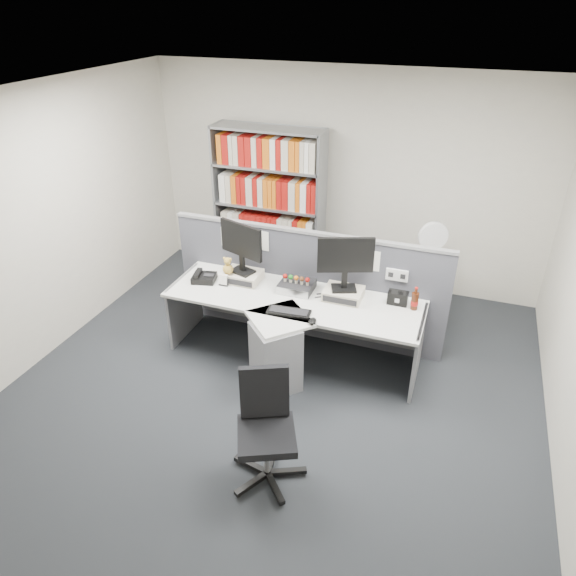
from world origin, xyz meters
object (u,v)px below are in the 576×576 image
at_px(keyboard, 289,312).
at_px(desk_phone, 204,277).
at_px(speaker, 398,298).
at_px(desk_fan, 433,239).
at_px(shelving_unit, 269,208).
at_px(office_chair, 266,425).
at_px(desktop_pc, 297,286).
at_px(filing_cabinet, 425,294).
at_px(mouse, 312,321).
at_px(monitor_right, 345,259).
at_px(cola_bottle, 415,301).
at_px(monitor_left, 241,244).
at_px(desk, 286,331).
at_px(desk_calendar, 224,281).

height_order(keyboard, desk_phone, desk_phone).
distance_m(speaker, desk_fan, 1.00).
distance_m(shelving_unit, office_chair, 3.42).
bearing_deg(desk_phone, desk_fan, 27.70).
bearing_deg(desktop_pc, filing_cabinet, 39.93).
xyz_separation_m(keyboard, mouse, (0.26, -0.09, 0.01)).
bearing_deg(monitor_right, cola_bottle, 2.28).
xyz_separation_m(monitor_left, desk_phone, (-0.39, -0.15, -0.39)).
distance_m(monitor_left, shelving_unit, 1.50).
height_order(mouse, cola_bottle, cola_bottle).
bearing_deg(mouse, desk, 153.37).
height_order(speaker, filing_cabinet, speaker).
relative_size(mouse, desk_calendar, 0.95).
relative_size(monitor_left, speaker, 2.77).
xyz_separation_m(monitor_right, cola_bottle, (0.70, 0.03, -0.34)).
relative_size(keyboard, desk_fan, 0.78).
height_order(monitor_right, shelving_unit, shelving_unit).
xyz_separation_m(desktop_pc, desk_calendar, (-0.75, -0.15, 0.01)).
bearing_deg(cola_bottle, speaker, 164.68).
distance_m(speaker, shelving_unit, 2.37).
bearing_deg(monitor_left, desktop_pc, -0.59).
bearing_deg(desk, keyboard, -52.03).
bearing_deg(monitor_right, filing_cabinet, 54.35).
bearing_deg(mouse, monitor_right, 74.11).
bearing_deg(desk_fan, desk_calendar, -149.28).
distance_m(keyboard, mouse, 0.28).
distance_m(monitor_right, desk_fan, 1.25).
xyz_separation_m(keyboard, desk_calendar, (-0.83, 0.29, 0.04)).
bearing_deg(filing_cabinet, monitor_right, -125.65).
distance_m(monitor_right, desktop_pc, 0.63).
height_order(keyboard, cola_bottle, cola_bottle).
height_order(mouse, desk_fan, desk_fan).
distance_m(desk_phone, desk_calendar, 0.24).
distance_m(desk, keyboard, 0.29).
bearing_deg(desk_phone, filing_cabinet, 27.70).
bearing_deg(cola_bottle, keyboard, -156.72).
distance_m(monitor_right, speaker, 0.65).
distance_m(desk_calendar, filing_cabinet, 2.34).
relative_size(desk_calendar, shelving_unit, 0.06).
xyz_separation_m(desk_calendar, desk_fan, (1.97, 1.17, 0.27)).
bearing_deg(monitor_right, office_chair, -95.50).
distance_m(desk, filing_cabinet, 1.85).
xyz_separation_m(speaker, cola_bottle, (0.17, -0.05, 0.02)).
bearing_deg(speaker, monitor_left, -177.43).
bearing_deg(mouse, shelving_unit, 121.22).
bearing_deg(desk_fan, monitor_left, -150.93).
bearing_deg(office_chair, desk_calendar, 125.14).
bearing_deg(desk_calendar, filing_cabinet, 30.72).
bearing_deg(monitor_right, desk, -140.85).
height_order(speaker, office_chair, office_chair).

